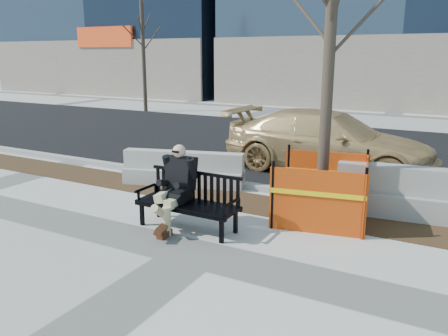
% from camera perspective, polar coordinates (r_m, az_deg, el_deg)
% --- Properties ---
extents(ground, '(120.00, 120.00, 0.00)m').
position_cam_1_polar(ground, '(7.17, -3.60, -10.63)').
color(ground, beige).
rests_on(ground, ground).
extents(mulch_strip, '(40.00, 1.20, 0.02)m').
position_cam_1_polar(mulch_strip, '(9.31, 4.96, -4.68)').
color(mulch_strip, '#47301C').
rests_on(mulch_strip, ground).
extents(asphalt_street, '(60.00, 10.40, 0.01)m').
position_cam_1_polar(asphalt_street, '(15.02, 14.54, 2.16)').
color(asphalt_street, black).
rests_on(asphalt_street, ground).
extents(curb, '(60.00, 0.25, 0.12)m').
position_cam_1_polar(curb, '(10.13, 7.13, -2.85)').
color(curb, '#9E9B93').
rests_on(curb, ground).
extents(bench, '(1.89, 0.69, 1.01)m').
position_cam_1_polar(bench, '(8.11, -4.56, -7.63)').
color(bench, black).
rests_on(bench, ground).
extents(seated_man, '(0.65, 1.07, 1.49)m').
position_cam_1_polar(seated_man, '(8.28, -5.85, -7.18)').
color(seated_man, black).
rests_on(seated_man, ground).
extents(tree_fence, '(2.86, 2.86, 6.13)m').
position_cam_1_polar(tree_fence, '(8.76, 12.01, -6.22)').
color(tree_fence, '#FD4510').
rests_on(tree_fence, ground).
extents(sedan, '(5.53, 2.39, 1.59)m').
position_cam_1_polar(sedan, '(12.27, 12.81, -0.38)').
color(sedan, tan).
rests_on(sedan, ground).
extents(jersey_barrier_left, '(2.90, 1.34, 0.82)m').
position_cam_1_polar(jersey_barrier_left, '(10.75, -5.10, -2.14)').
color(jersey_barrier_left, '#ACA9A1').
rests_on(jersey_barrier_left, ground).
extents(jersey_barrier_right, '(3.49, 1.04, 0.98)m').
position_cam_1_polar(jersey_barrier_right, '(9.34, 24.46, -5.93)').
color(jersey_barrier_right, gray).
rests_on(jersey_barrier_right, ground).
extents(far_tree_left, '(2.78, 2.78, 6.14)m').
position_cam_1_polar(far_tree_left, '(25.10, -9.81, 7.06)').
color(far_tree_left, '#483B2E').
rests_on(far_tree_left, ground).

